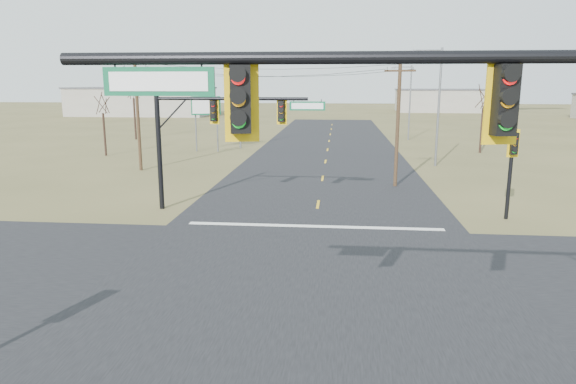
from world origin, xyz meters
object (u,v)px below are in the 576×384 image
object	(u,v)px
mast_arm_far	(217,122)
bare_tree_c	(484,96)
highway_sign	(206,112)
streetlight_c	(242,96)
bare_tree_b	(133,89)
streetlight_a	(436,101)
utility_pole_near	(398,122)
utility_pole_far	(138,113)
mast_arm_near	(528,158)
pedestal_signal_ne	(513,154)
bare_tree_a	(102,103)
streetlight_b	(408,99)

from	to	relation	value
mast_arm_far	bare_tree_c	xyz separation A→B (m)	(19.97, 25.06, 0.72)
mast_arm_far	highway_sign	distance (m)	24.43
streetlight_c	bare_tree_b	xyz separation A→B (m)	(-14.30, 7.02, 0.61)
streetlight_a	utility_pole_near	bearing A→B (deg)	-129.33
bare_tree_b	streetlight_c	bearing A→B (deg)	-26.13
mast_arm_far	utility_pole_far	size ratio (longest dim) A/B	1.06
bare_tree_c	utility_pole_far	bearing A→B (deg)	-155.67
mast_arm_near	streetlight_a	xyz separation A→B (m)	(4.87, 34.41, -0.27)
mast_arm_near	highway_sign	distance (m)	44.44
pedestal_signal_ne	streetlight_a	bearing A→B (deg)	87.13
highway_sign	bare_tree_b	distance (m)	15.28
mast_arm_near	highway_sign	world-z (taller)	mast_arm_near
streetlight_a	bare_tree_b	xyz separation A→B (m)	(-31.96, 17.13, 0.74)
streetlight_a	streetlight_c	xyz separation A→B (m)	(-17.66, 10.12, 0.14)
streetlight_a	bare_tree_b	bearing A→B (deg)	136.35
pedestal_signal_ne	utility_pole_near	xyz separation A→B (m)	(-4.64, 7.95, 0.94)
bare_tree_c	utility_pole_near	bearing A→B (deg)	-119.47
highway_sign	bare_tree_a	world-z (taller)	bare_tree_a
highway_sign	streetlight_a	world-z (taller)	streetlight_a
mast_arm_near	bare_tree_a	size ratio (longest dim) A/B	1.79
utility_pole_near	bare_tree_c	world-z (taller)	utility_pole_near
utility_pole_far	highway_sign	world-z (taller)	utility_pole_far
utility_pole_near	utility_pole_far	distance (m)	19.52
streetlight_b	bare_tree_b	distance (m)	32.46
utility_pole_far	streetlight_b	xyz separation A→B (m)	(23.33, 24.12, 0.49)
streetlight_a	streetlight_b	size ratio (longest dim) A/B	1.08
pedestal_signal_ne	streetlight_b	world-z (taller)	streetlight_b
mast_arm_near	streetlight_c	distance (m)	46.33
streetlight_a	bare_tree_c	bearing A→B (deg)	39.87
pedestal_signal_ne	bare_tree_b	xyz separation A→B (m)	(-32.63, 34.06, 2.72)
highway_sign	streetlight_c	distance (m)	4.50
streetlight_c	bare_tree_c	size ratio (longest dim) A/B	1.39
mast_arm_far	utility_pole_far	world-z (taller)	utility_pole_far
pedestal_signal_ne	bare_tree_c	bearing A→B (deg)	73.10
pedestal_signal_ne	highway_sign	bearing A→B (deg)	126.44
pedestal_signal_ne	bare_tree_b	bearing A→B (deg)	128.65
bare_tree_b	bare_tree_a	bearing A→B (deg)	-79.19
pedestal_signal_ne	streetlight_a	distance (m)	17.05
utility_pole_far	bare_tree_b	xyz separation A→B (m)	(-9.01, 21.55, 1.62)
utility_pole_near	bare_tree_a	xyz separation A→B (m)	(-25.33, 12.20, 0.67)
pedestal_signal_ne	streetlight_a	xyz separation A→B (m)	(-0.66, 16.93, 1.98)
utility_pole_far	streetlight_c	distance (m)	15.50
streetlight_a	utility_pole_far	bearing A→B (deg)	175.43
pedestal_signal_ne	bare_tree_a	distance (m)	36.15
mast_arm_near	bare_tree_b	size ratio (longest dim) A/B	1.47
pedestal_signal_ne	highway_sign	world-z (taller)	highway_sign
streetlight_a	bare_tree_a	xyz separation A→B (m)	(-29.31, 3.23, -0.38)
mast_arm_near	utility_pole_far	xyz separation A→B (m)	(-18.08, 30.00, -1.14)
highway_sign	utility_pole_near	bearing A→B (deg)	-64.60
mast_arm_far	mast_arm_near	bearing A→B (deg)	-46.85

